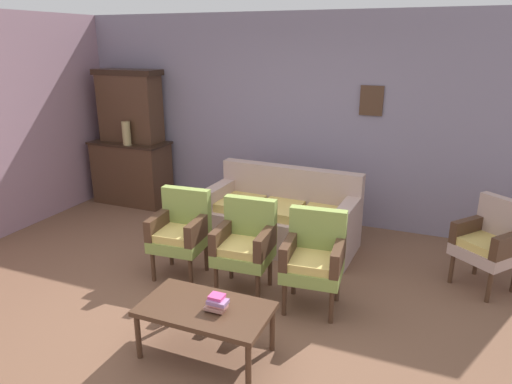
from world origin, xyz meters
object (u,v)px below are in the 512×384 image
object	(u,v)px
vase_on_cabinet	(126,133)
wingback_chair_by_fireplace	(491,240)
floral_couch	(282,219)
book_stack_on_table	(217,304)
armchair_near_cabinet	(245,242)
coffee_table	(205,312)
side_cabinet	(132,172)
armchair_by_doorway	(181,230)
armchair_near_couch_end	(314,256)

from	to	relation	value
vase_on_cabinet	wingback_chair_by_fireplace	size ratio (longest dim) A/B	0.37
floral_couch	book_stack_on_table	xyz separation A→B (m)	(0.25, -2.18, 0.15)
vase_on_cabinet	floral_couch	distance (m)	2.64
vase_on_cabinet	wingback_chair_by_fireplace	world-z (taller)	vase_on_cabinet
vase_on_cabinet	floral_couch	xyz separation A→B (m)	(2.49, -0.42, -0.77)
book_stack_on_table	armchair_near_cabinet	bearing A→B (deg)	102.34
vase_on_cabinet	coffee_table	world-z (taller)	vase_on_cabinet
side_cabinet	armchair_by_doorway	world-z (taller)	side_cabinet
vase_on_cabinet	book_stack_on_table	distance (m)	3.82
vase_on_cabinet	armchair_near_cabinet	xyz separation A→B (m)	(2.51, -1.55, -0.60)
wingback_chair_by_fireplace	coffee_table	world-z (taller)	wingback_chair_by_fireplace
armchair_by_doorway	coffee_table	bearing A→B (deg)	-51.42
side_cabinet	coffee_table	distance (m)	3.89
vase_on_cabinet	coffee_table	xyz separation A→B (m)	(2.63, -2.59, -0.72)
floral_couch	coffee_table	distance (m)	2.18
vase_on_cabinet	book_stack_on_table	size ratio (longest dim) A/B	2.01
side_cabinet	armchair_by_doorway	bearing A→B (deg)	-42.24
armchair_near_cabinet	wingback_chair_by_fireplace	distance (m)	2.39
coffee_table	armchair_near_couch_end	bearing A→B (deg)	60.16
wingback_chair_by_fireplace	book_stack_on_table	xyz separation A→B (m)	(-1.97, -1.99, -0.02)
side_cabinet	vase_on_cabinet	bearing A→B (deg)	-60.97
side_cabinet	coffee_table	bearing A→B (deg)	-45.47
armchair_near_couch_end	coffee_table	bearing A→B (deg)	-119.84
armchair_by_doorway	book_stack_on_table	distance (m)	1.45
armchair_near_cabinet	armchair_near_couch_end	size ratio (longest dim) A/B	1.00
armchair_by_doorway	vase_on_cabinet	bearing A→B (deg)	139.40
armchair_by_doorway	side_cabinet	bearing A→B (deg)	137.76
armchair_near_couch_end	armchair_by_doorway	bearing A→B (deg)	177.01
armchair_by_doorway	book_stack_on_table	xyz separation A→B (m)	(0.96, -1.08, -0.02)
armchair_by_doorway	wingback_chair_by_fireplace	distance (m)	3.07
vase_on_cabinet	armchair_near_couch_end	bearing A→B (deg)	-26.45
armchair_near_couch_end	coffee_table	world-z (taller)	armchair_near_couch_end
armchair_by_doorway	wingback_chair_by_fireplace	size ratio (longest dim) A/B	1.00
armchair_near_cabinet	armchair_by_doorway	bearing A→B (deg)	177.72
coffee_table	vase_on_cabinet	bearing A→B (deg)	135.39
armchair_by_doorway	armchair_near_couch_end	distance (m)	1.43
armchair_by_doorway	armchair_near_couch_end	size ratio (longest dim) A/B	1.00
wingback_chair_by_fireplace	side_cabinet	bearing A→B (deg)	170.71
wingback_chair_by_fireplace	armchair_by_doorway	bearing A→B (deg)	-162.71
armchair_by_doorway	armchair_near_couch_end	world-z (taller)	same
armchair_near_cabinet	vase_on_cabinet	bearing A→B (deg)	148.31
armchair_by_doorway	armchair_near_cabinet	world-z (taller)	same
floral_couch	book_stack_on_table	distance (m)	2.20
side_cabinet	armchair_near_cabinet	size ratio (longest dim) A/B	1.28
armchair_near_cabinet	book_stack_on_table	bearing A→B (deg)	-77.66
armchair_near_cabinet	armchair_near_couch_end	world-z (taller)	same
side_cabinet	armchair_near_couch_end	world-z (taller)	side_cabinet
armchair_near_couch_end	coffee_table	xyz separation A→B (m)	(-0.57, -1.00, -0.12)
wingback_chair_by_fireplace	coffee_table	size ratio (longest dim) A/B	0.90
wingback_chair_by_fireplace	book_stack_on_table	size ratio (longest dim) A/B	5.39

